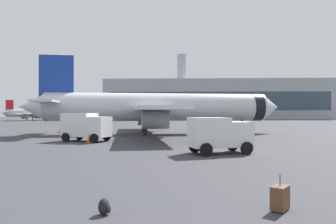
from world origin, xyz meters
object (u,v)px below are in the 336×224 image
(airplane_at_gate, at_px, (157,107))
(airplane_taxiing, at_px, (33,113))
(service_truck, at_px, (86,126))
(cargo_van, at_px, (219,133))
(rolling_suitcase, at_px, (280,198))
(traveller_backpack, at_px, (104,207))
(safety_cone_near, at_px, (88,138))
(safety_cone_mid, at_px, (60,131))

(airplane_at_gate, relative_size, airplane_taxiing, 1.37)
(service_truck, distance_m, cargo_van, 15.43)
(rolling_suitcase, bearing_deg, service_truck, 120.06)
(cargo_van, xyz_separation_m, traveller_backpack, (-4.99, -13.55, -1.22))
(airplane_at_gate, distance_m, traveller_backpack, 33.77)
(cargo_van, relative_size, rolling_suitcase, 4.37)
(airplane_taxiing, distance_m, service_truck, 92.82)
(safety_cone_near, distance_m, rolling_suitcase, 23.82)
(traveller_backpack, bearing_deg, service_truck, 108.43)
(safety_cone_mid, height_order, traveller_backpack, safety_cone_mid)
(airplane_at_gate, relative_size, safety_cone_mid, 59.32)
(cargo_van, relative_size, safety_cone_mid, 8.00)
(airplane_taxiing, bearing_deg, cargo_van, -57.54)
(cargo_van, xyz_separation_m, safety_cone_mid, (-20.26, 21.65, -1.15))
(cargo_van, distance_m, rolling_suitcase, 13.00)
(cargo_van, height_order, safety_cone_mid, cargo_van)
(airplane_at_gate, relative_size, cargo_van, 7.41)
(airplane_taxiing, bearing_deg, safety_cone_near, -61.12)
(airplane_at_gate, bearing_deg, rolling_suitcase, -79.26)
(airplane_at_gate, relative_size, rolling_suitcase, 32.41)
(safety_cone_near, distance_m, safety_cone_mid, 16.40)
(service_truck, bearing_deg, safety_cone_near, -64.21)
(safety_cone_near, height_order, safety_cone_mid, safety_cone_near)
(airplane_taxiing, relative_size, cargo_van, 5.43)
(rolling_suitcase, distance_m, traveller_backpack, 5.24)
(airplane_taxiing, bearing_deg, service_truck, -61.07)
(airplane_at_gate, height_order, rolling_suitcase, airplane_at_gate)
(service_truck, relative_size, rolling_suitcase, 4.77)
(cargo_van, bearing_deg, traveller_backpack, -110.19)
(airplane_taxiing, height_order, service_truck, airplane_taxiing)
(airplane_at_gate, bearing_deg, safety_cone_near, -114.92)
(safety_cone_near, xyz_separation_m, traveller_backpack, (6.83, -21.15, -0.18))
(airplane_taxiing, bearing_deg, rolling_suitcase, -60.83)
(cargo_van, bearing_deg, rolling_suitcase, -89.05)
(safety_cone_near, relative_size, safety_cone_mid, 1.38)
(cargo_van, bearing_deg, airplane_at_gate, 106.78)
(safety_cone_mid, relative_size, traveller_backpack, 1.25)
(safety_cone_mid, xyz_separation_m, traveller_backpack, (15.28, -35.21, -0.06))
(safety_cone_mid, bearing_deg, airplane_taxiing, 118.43)
(airplane_taxiing, relative_size, rolling_suitcase, 23.73)
(cargo_van, height_order, safety_cone_near, cargo_van)
(airplane_taxiing, xyz_separation_m, safety_cone_near, (45.59, -82.66, -2.26))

